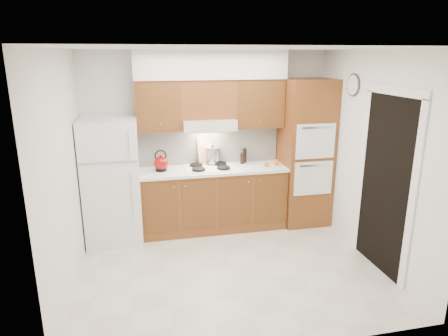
# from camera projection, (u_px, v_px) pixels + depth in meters

# --- Properties ---
(floor) EXTENTS (3.60, 3.60, 0.00)m
(floor) POSITION_uv_depth(u_px,v_px,m) (230.00, 267.00, 4.94)
(floor) COLOR beige
(floor) RESTS_ON ground
(ceiling) EXTENTS (3.60, 3.60, 0.00)m
(ceiling) POSITION_uv_depth(u_px,v_px,m) (231.00, 48.00, 4.23)
(ceiling) COLOR white
(ceiling) RESTS_ON wall_back
(wall_back) EXTENTS (3.60, 0.02, 2.60)m
(wall_back) POSITION_uv_depth(u_px,v_px,m) (208.00, 140.00, 5.99)
(wall_back) COLOR white
(wall_back) RESTS_ON floor
(wall_left) EXTENTS (0.02, 3.00, 2.60)m
(wall_left) POSITION_uv_depth(u_px,v_px,m) (65.00, 176.00, 4.21)
(wall_left) COLOR white
(wall_left) RESTS_ON floor
(wall_right) EXTENTS (0.02, 3.00, 2.60)m
(wall_right) POSITION_uv_depth(u_px,v_px,m) (371.00, 158.00, 4.95)
(wall_right) COLOR white
(wall_right) RESTS_ON floor
(fridge) EXTENTS (0.75, 0.72, 1.72)m
(fridge) POSITION_uv_depth(u_px,v_px,m) (112.00, 181.00, 5.49)
(fridge) COLOR white
(fridge) RESTS_ON floor
(base_cabinets) EXTENTS (2.11, 0.60, 0.90)m
(base_cabinets) POSITION_uv_depth(u_px,v_px,m) (213.00, 200.00, 5.95)
(base_cabinets) COLOR brown
(base_cabinets) RESTS_ON floor
(countertop) EXTENTS (2.13, 0.62, 0.04)m
(countertop) POSITION_uv_depth(u_px,v_px,m) (213.00, 170.00, 5.81)
(countertop) COLOR white
(countertop) RESTS_ON base_cabinets
(backsplash) EXTENTS (2.11, 0.03, 0.56)m
(backsplash) POSITION_uv_depth(u_px,v_px,m) (209.00, 145.00, 6.01)
(backsplash) COLOR white
(backsplash) RESTS_ON countertop
(oven_cabinet) EXTENTS (0.70, 0.65, 2.20)m
(oven_cabinet) POSITION_uv_depth(u_px,v_px,m) (305.00, 153.00, 6.04)
(oven_cabinet) COLOR brown
(oven_cabinet) RESTS_ON floor
(upper_cab_left) EXTENTS (0.63, 0.33, 0.70)m
(upper_cab_left) POSITION_uv_depth(u_px,v_px,m) (159.00, 106.00, 5.54)
(upper_cab_left) COLOR brown
(upper_cab_left) RESTS_ON wall_back
(upper_cab_right) EXTENTS (0.73, 0.33, 0.70)m
(upper_cab_right) POSITION_uv_depth(u_px,v_px,m) (257.00, 103.00, 5.83)
(upper_cab_right) COLOR brown
(upper_cab_right) RESTS_ON wall_back
(range_hood) EXTENTS (0.75, 0.45, 0.15)m
(range_hood) POSITION_uv_depth(u_px,v_px,m) (208.00, 124.00, 5.70)
(range_hood) COLOR silver
(range_hood) RESTS_ON wall_back
(upper_cab_over_hood) EXTENTS (0.75, 0.33, 0.55)m
(upper_cab_over_hood) POSITION_uv_depth(u_px,v_px,m) (207.00, 99.00, 5.66)
(upper_cab_over_hood) COLOR brown
(upper_cab_over_hood) RESTS_ON range_hood
(soffit) EXTENTS (2.13, 0.36, 0.40)m
(soffit) POSITION_uv_depth(u_px,v_px,m) (211.00, 65.00, 5.53)
(soffit) COLOR silver
(soffit) RESTS_ON wall_back
(cooktop) EXTENTS (0.74, 0.50, 0.01)m
(cooktop) POSITION_uv_depth(u_px,v_px,m) (210.00, 168.00, 5.81)
(cooktop) COLOR white
(cooktop) RESTS_ON countertop
(doorway) EXTENTS (0.02, 0.90, 2.10)m
(doorway) POSITION_uv_depth(u_px,v_px,m) (385.00, 186.00, 4.69)
(doorway) COLOR black
(doorway) RESTS_ON floor
(wall_clock) EXTENTS (0.02, 0.30, 0.30)m
(wall_clock) POSITION_uv_depth(u_px,v_px,m) (353.00, 85.00, 5.23)
(wall_clock) COLOR #3F3833
(wall_clock) RESTS_ON wall_right
(kettle) EXTENTS (0.21, 0.21, 0.20)m
(kettle) POSITION_uv_depth(u_px,v_px,m) (161.00, 163.00, 5.64)
(kettle) COLOR maroon
(kettle) RESTS_ON countertop
(cutting_board) EXTENTS (0.34, 0.16, 0.43)m
(cutting_board) POSITION_uv_depth(u_px,v_px,m) (208.00, 151.00, 5.99)
(cutting_board) COLOR tan
(cutting_board) RESTS_ON countertop
(stock_pot) EXTENTS (0.29, 0.29, 0.23)m
(stock_pot) POSITION_uv_depth(u_px,v_px,m) (213.00, 155.00, 5.97)
(stock_pot) COLOR #AFAFB4
(stock_pot) RESTS_ON cooktop
(condiment_a) EXTENTS (0.06, 0.06, 0.22)m
(condiment_a) POSITION_uv_depth(u_px,v_px,m) (245.00, 155.00, 6.10)
(condiment_a) COLOR black
(condiment_a) RESTS_ON countertop
(condiment_b) EXTENTS (0.06, 0.06, 0.17)m
(condiment_b) POSITION_uv_depth(u_px,v_px,m) (242.00, 158.00, 6.01)
(condiment_b) COLOR black
(condiment_b) RESTS_ON countertop
(condiment_c) EXTENTS (0.05, 0.05, 0.14)m
(condiment_c) POSITION_uv_depth(u_px,v_px,m) (242.00, 159.00, 6.03)
(condiment_c) COLOR black
(condiment_c) RESTS_ON countertop
(orange_near) EXTENTS (0.11, 0.11, 0.09)m
(orange_near) POSITION_uv_depth(u_px,v_px,m) (276.00, 162.00, 5.97)
(orange_near) COLOR orange
(orange_near) RESTS_ON countertop
(orange_far) EXTENTS (0.08, 0.08, 0.07)m
(orange_far) POSITION_uv_depth(u_px,v_px,m) (266.00, 164.00, 5.88)
(orange_far) COLOR orange
(orange_far) RESTS_ON countertop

